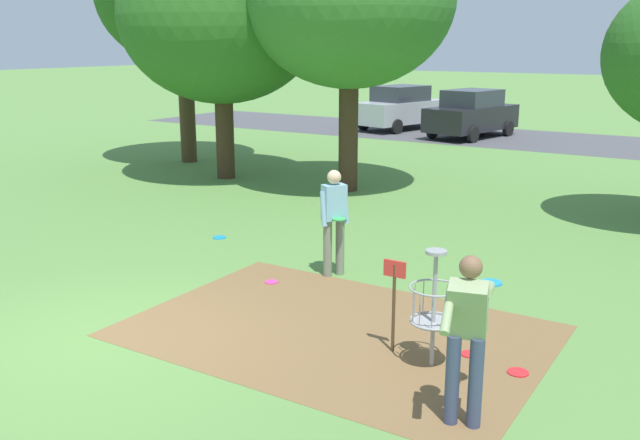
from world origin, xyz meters
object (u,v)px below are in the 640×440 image
frisbee_by_tee (219,237)px  frisbee_far_right (271,282)px  disc_golf_basket (429,303)px  player_foreground_watching (334,217)px  parked_car_center_left (472,114)px  frisbee_scattered_a (518,372)px  frisbee_far_left (470,354)px  player_throwing (467,330)px  parked_car_leftmost (400,108)px  frisbee_mid_grass (469,296)px  tree_mid_right (221,16)px

frisbee_by_tee → frisbee_far_right: bearing=-33.4°
disc_golf_basket → player_foreground_watching: 3.35m
frisbee_far_right → parked_car_center_left: bearing=100.7°
frisbee_by_tee → frisbee_scattered_a: 6.98m
disc_golf_basket → frisbee_far_left: size_ratio=6.54×
player_foreground_watching → frisbee_scattered_a: 4.09m
frisbee_far_left → parked_car_center_left: size_ratio=0.05×
disc_golf_basket → player_throwing: (0.82, -1.03, 0.23)m
frisbee_scattered_a → parked_car_leftmost: 22.72m
frisbee_far_left → frisbee_mid_grass: bearing=110.5°
frisbee_mid_grass → frisbee_scattered_a: bearing=-56.9°
frisbee_by_tee → frisbee_mid_grass: 5.20m
parked_car_leftmost → frisbee_by_tee: bearing=-75.3°
frisbee_far_left → frisbee_scattered_a: size_ratio=0.88×
frisbee_mid_grass → parked_car_leftmost: (-9.69, 17.80, 0.91)m
frisbee_mid_grass → parked_car_center_left: size_ratio=0.05×
parked_car_leftmost → frisbee_far_right: bearing=-70.0°
player_throwing → frisbee_by_tee: 7.52m
frisbee_by_tee → frisbee_far_left: bearing=-22.1°
player_throwing → frisbee_far_left: (-0.48, 1.52, -0.98)m
frisbee_far_right → player_throwing: bearing=-30.5°
frisbee_scattered_a → frisbee_far_left: bearing=165.5°
player_foreground_watching → tree_mid_right: 9.35m
disc_golf_basket → parked_car_leftmost: (-10.05, 20.16, 0.17)m
player_throwing → tree_mid_right: (-10.15, 8.73, 3.29)m
disc_golf_basket → parked_car_center_left: bearing=108.8°
frisbee_far_right → parked_car_leftmost: 20.07m
disc_golf_basket → frisbee_scattered_a: disc_golf_basket is taller
frisbee_far_left → player_foreground_watching: bearing=150.0°
tree_mid_right → frisbee_far_right: bearing=-46.1°
player_foreground_watching → frisbee_scattered_a: (3.52, -1.83, -0.96)m
player_throwing → tree_mid_right: 13.78m
frisbee_far_left → parked_car_center_left: 20.11m
parked_car_leftmost → parked_car_center_left: bearing=-13.4°
frisbee_by_tee → frisbee_far_left: (5.87, -2.39, 0.00)m
player_foreground_watching → frisbee_by_tee: bearing=166.4°
frisbee_mid_grass → frisbee_far_right: size_ratio=1.04×
player_throwing → frisbee_by_tee: (-6.35, 3.91, -0.98)m
player_foreground_watching → player_throwing: bearing=-43.4°
frisbee_scattered_a → tree_mid_right: size_ratio=0.04×
frisbee_mid_grass → tree_mid_right: size_ratio=0.03×
frisbee_far_left → parked_car_leftmost: parked_car_leftmost is taller
parked_car_center_left → parked_car_leftmost: bearing=166.6°
frisbee_far_left → player_throwing: bearing=-72.4°
disc_golf_basket → player_foreground_watching: (-2.55, 2.15, 0.21)m
player_throwing → frisbee_scattered_a: bearing=83.7°
tree_mid_right → parked_car_leftmost: tree_mid_right is taller
player_foreground_watching → frisbee_far_right: (-0.64, -0.82, -0.96)m
player_foreground_watching → frisbee_mid_grass: 2.40m
disc_golf_basket → frisbee_scattered_a: (0.97, 0.32, -0.74)m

